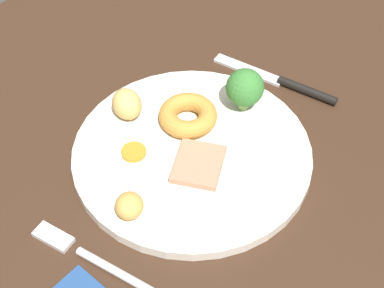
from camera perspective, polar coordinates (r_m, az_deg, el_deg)
dining_table at (r=72.45cm, az=-1.02°, el=-1.01°), size 120.00×84.00×3.60cm
dinner_plate at (r=69.21cm, az=-0.00°, el=-0.94°), size 29.31×29.31×1.40cm
meat_slice_main at (r=66.64cm, az=0.66°, el=-2.05°), size 8.08×7.43×0.80cm
yorkshire_pudding at (r=71.02cm, az=-0.41°, el=2.90°), size 7.41×7.41×2.35cm
roast_potato_left at (r=62.17cm, az=-6.38°, el=-6.24°), size 4.58×4.47×2.67cm
roast_potato_right at (r=71.94cm, az=-6.61°, el=4.04°), size 5.43×5.72×3.79cm
carrot_coin_front at (r=68.45cm, az=-5.92°, el=-0.81°), size 3.06×3.06×0.49cm
broccoli_floret at (r=71.71cm, az=5.38°, el=5.67°), size 4.90×4.90×5.95cm
fork at (r=62.06cm, az=-10.42°, el=-11.12°), size 2.22×15.30×0.90cm
knife at (r=79.71cm, az=9.39°, el=6.13°), size 1.98×18.53×1.20cm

